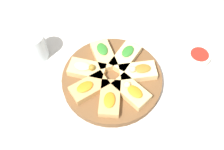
% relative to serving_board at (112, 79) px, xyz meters
% --- Properties ---
extents(ground_plane, '(3.00, 3.00, 0.00)m').
position_rel_serving_board_xyz_m(ground_plane, '(0.00, 0.00, -0.01)').
color(ground_plane, beige).
extents(serving_board, '(0.31, 0.31, 0.02)m').
position_rel_serving_board_xyz_m(serving_board, '(0.00, 0.00, 0.00)').
color(serving_board, brown).
rests_on(serving_board, ground_plane).
extents(focaccia_slice_0, '(0.09, 0.12, 0.04)m').
position_rel_serving_board_xyz_m(focaccia_slice_0, '(-0.02, 0.08, 0.03)').
color(focaccia_slice_0, '#DBB775').
rests_on(focaccia_slice_0, serving_board).
extents(focaccia_slice_1, '(0.12, 0.09, 0.04)m').
position_rel_serving_board_xyz_m(focaccia_slice_1, '(-0.07, 0.03, 0.03)').
color(focaccia_slice_1, '#E5C689').
rests_on(focaccia_slice_1, serving_board).
extents(focaccia_slice_2, '(0.12, 0.11, 0.03)m').
position_rel_serving_board_xyz_m(focaccia_slice_2, '(-0.07, -0.04, 0.03)').
color(focaccia_slice_2, '#E5C689').
rests_on(focaccia_slice_2, serving_board).
extents(focaccia_slice_3, '(0.07, 0.12, 0.03)m').
position_rel_serving_board_xyz_m(focaccia_slice_3, '(-0.01, -0.08, 0.03)').
color(focaccia_slice_3, '#DBB775').
rests_on(focaccia_slice_3, serving_board).
extents(focaccia_slice_4, '(0.12, 0.12, 0.04)m').
position_rel_serving_board_xyz_m(focaccia_slice_4, '(0.06, -0.05, 0.03)').
color(focaccia_slice_4, '#DBB775').
rests_on(focaccia_slice_4, serving_board).
extents(focaccia_slice_5, '(0.12, 0.07, 0.03)m').
position_rel_serving_board_xyz_m(focaccia_slice_5, '(0.08, 0.01, 0.03)').
color(focaccia_slice_5, tan).
rests_on(focaccia_slice_5, serving_board).
extents(focaccia_slice_6, '(0.11, 0.12, 0.03)m').
position_rel_serving_board_xyz_m(focaccia_slice_6, '(0.04, 0.07, 0.03)').
color(focaccia_slice_6, tan).
rests_on(focaccia_slice_6, serving_board).
extents(water_glass, '(0.07, 0.07, 0.10)m').
position_rel_serving_board_xyz_m(water_glass, '(0.17, -0.20, 0.04)').
color(water_glass, silver).
rests_on(water_glass, ground_plane).
extents(napkin_stack, '(0.15, 0.13, 0.01)m').
position_rel_serving_board_xyz_m(napkin_stack, '(-0.21, -0.26, -0.01)').
color(napkin_stack, white).
rests_on(napkin_stack, ground_plane).
extents(dipping_bowl, '(0.08, 0.08, 0.03)m').
position_rel_serving_board_xyz_m(dipping_bowl, '(-0.29, 0.06, 0.00)').
color(dipping_bowl, silver).
rests_on(dipping_bowl, ground_plane).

